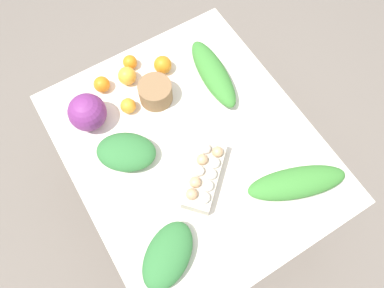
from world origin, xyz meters
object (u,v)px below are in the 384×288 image
greens_bunch_chard (297,183)px  greens_bunch_dandelion (126,152)px  orange_0 (102,84)px  greens_bunch_beet_tops (168,255)px  orange_1 (130,62)px  cabbage_purple (87,112)px  greens_bunch_scallion (213,73)px  orange_3 (163,65)px  orange_2 (127,76)px  paper_bag (155,92)px  orange_4 (128,106)px  egg_carton (205,175)px

greens_bunch_chard → greens_bunch_dandelion: size_ratio=1.64×
orange_0 → greens_bunch_chard: bearing=29.2°
greens_bunch_chard → greens_bunch_beet_tops: greens_bunch_beet_tops is taller
greens_bunch_dandelion → orange_1: bearing=150.7°
greens_bunch_dandelion → cabbage_purple: bearing=-165.7°
greens_bunch_scallion → greens_bunch_dandelion: 0.52m
orange_1 → orange_3: bearing=51.1°
orange_0 → orange_3: orange_3 is taller
cabbage_purple → greens_bunch_scallion: cabbage_purple is taller
orange_1 → orange_2: 0.08m
paper_bag → greens_bunch_scallion: size_ratio=0.39×
greens_bunch_chard → orange_2: (-0.78, -0.33, 0.00)m
orange_3 → orange_4: 0.25m
egg_carton → orange_3: egg_carton is taller
orange_2 → orange_1: bearing=143.9°
greens_bunch_beet_tops → orange_0: greens_bunch_beet_tops is taller
greens_bunch_scallion → orange_3: greens_bunch_scallion is taller
cabbage_purple → orange_2: size_ratio=1.95×
paper_bag → orange_0: (-0.17, -0.18, -0.01)m
orange_4 → orange_0: bearing=-162.4°
orange_1 → egg_carton: bearing=-0.1°
cabbage_purple → greens_bunch_beet_tops: size_ratio=0.61×
greens_bunch_chard → greens_bunch_beet_tops: bearing=-92.5°
cabbage_purple → greens_bunch_beet_tops: cabbage_purple is taller
greens_bunch_chard → orange_0: bearing=-150.8°
paper_bag → orange_1: (-0.21, -0.02, -0.02)m
paper_bag → greens_bunch_scallion: paper_bag is taller
egg_carton → orange_1: size_ratio=4.38×
egg_carton → orange_4: bearing=-118.0°
cabbage_purple → orange_3: cabbage_purple is taller
greens_bunch_chard → egg_carton: bearing=-126.4°
orange_1 → orange_3: (0.09, 0.12, 0.01)m
greens_bunch_beet_tops → greens_bunch_scallion: bearing=135.5°
egg_carton → greens_bunch_chard: egg_carton is taller
egg_carton → orange_4: 0.45m
greens_bunch_scallion → greens_bunch_dandelion: bearing=-75.0°
orange_0 → orange_4: 0.16m
orange_1 → orange_4: bearing=-29.6°
egg_carton → greens_bunch_chard: (0.21, 0.29, -0.00)m
greens_bunch_beet_tops → orange_0: (-0.78, 0.11, -0.01)m
orange_1 → orange_4: (0.20, -0.11, 0.00)m
cabbage_purple → greens_bunch_beet_tops: (0.66, -0.00, -0.04)m
paper_bag → orange_2: paper_bag is taller
orange_1 → orange_3: 0.15m
orange_1 → orange_4: size_ratio=0.97×
greens_bunch_beet_tops → orange_3: size_ratio=3.21×
greens_bunch_scallion → orange_0: bearing=-115.4°
cabbage_purple → orange_1: 0.32m
greens_bunch_chard → cabbage_purple: bearing=-140.5°
greens_bunch_scallion → orange_4: bearing=-98.1°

